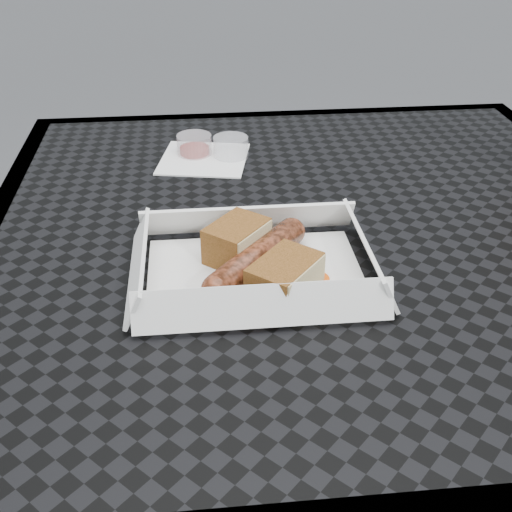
{
  "coord_description": "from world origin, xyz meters",
  "views": [
    {
      "loc": [
        -0.14,
        -0.65,
        1.11
      ],
      "look_at": [
        -0.09,
        -0.11,
        0.78
      ],
      "focal_mm": 45.0,
      "sensor_mm": 36.0,
      "label": 1
    }
  ],
  "objects": [
    {
      "name": "bread_far",
      "position": [
        -0.06,
        -0.14,
        0.77
      ],
      "size": [
        0.08,
        0.09,
        0.04
      ],
      "primitive_type": "cube",
      "rotation": [
        0.0,
        0.0,
        0.87
      ],
      "color": "brown",
      "rests_on": "food_tray"
    },
    {
      "name": "veg_garnish",
      "position": [
        -0.04,
        -0.14,
        0.75
      ],
      "size": [
        0.03,
        0.03,
        0.0
      ],
      "color": "#F3530A",
      "rests_on": "food_tray"
    },
    {
      "name": "bratwurst",
      "position": [
        -0.09,
        -0.1,
        0.76
      ],
      "size": [
        0.12,
        0.13,
        0.03
      ],
      "rotation": [
        0.0,
        0.0,
        0.87
      ],
      "color": "brown",
      "rests_on": "food_tray"
    },
    {
      "name": "condiment_cup_empty",
      "position": [
        -0.09,
        0.21,
        0.76
      ],
      "size": [
        0.05,
        0.05,
        0.03
      ],
      "primitive_type": "cylinder",
      "color": "silver",
      "rests_on": "patio_table"
    },
    {
      "name": "patio_table",
      "position": [
        0.0,
        0.0,
        0.67
      ],
      "size": [
        0.8,
        0.8,
        0.74
      ],
      "color": "black",
      "rests_on": "ground"
    },
    {
      "name": "napkin",
      "position": [
        -0.13,
        0.21,
        0.75
      ],
      "size": [
        0.14,
        0.14,
        0.0
      ],
      "primitive_type": "cube",
      "rotation": [
        0.0,
        0.0,
        -0.19
      ],
      "color": "white",
      "rests_on": "patio_table"
    },
    {
      "name": "food_tray",
      "position": [
        -0.09,
        -0.1,
        0.75
      ],
      "size": [
        0.22,
        0.15,
        0.0
      ],
      "primitive_type": "cube",
      "color": "white",
      "rests_on": "patio_table"
    },
    {
      "name": "bread_near",
      "position": [
        -0.1,
        -0.07,
        0.77
      ],
      "size": [
        0.08,
        0.08,
        0.04
      ],
      "primitive_type": "cube",
      "rotation": [
        0.0,
        0.0,
        0.87
      ],
      "color": "brown",
      "rests_on": "food_tray"
    },
    {
      "name": "condiment_cup_sauce",
      "position": [
        -0.14,
        0.22,
        0.76
      ],
      "size": [
        0.05,
        0.05,
        0.03
      ],
      "primitive_type": "cylinder",
      "color": "maroon",
      "rests_on": "patio_table"
    }
  ]
}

